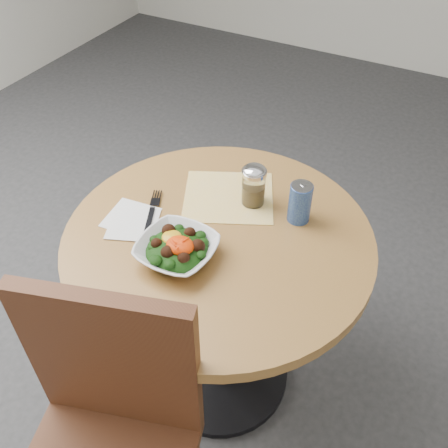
# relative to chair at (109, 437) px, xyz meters

# --- Properties ---
(ground) EXTENTS (6.00, 6.00, 0.00)m
(ground) POSITION_rel_chair_xyz_m (0.00, 0.56, -0.53)
(ground) COLOR #303033
(ground) RESTS_ON ground
(table) EXTENTS (0.90, 0.90, 0.75)m
(table) POSITION_rel_chair_xyz_m (0.00, 0.56, 0.02)
(table) COLOR black
(table) RESTS_ON ground
(chair) EXTENTS (0.53, 0.53, 0.95)m
(chair) POSITION_rel_chair_xyz_m (0.00, 0.00, 0.00)
(chair) COLOR #562F18
(chair) RESTS_ON ground
(cloth_napkin) EXTENTS (0.36, 0.35, 0.00)m
(cloth_napkin) POSITION_rel_chair_xyz_m (-0.05, 0.72, 0.22)
(cloth_napkin) COLOR #E3A40B
(cloth_napkin) RESTS_ON table
(paper_napkins) EXTENTS (0.19, 0.19, 0.00)m
(paper_napkins) POSITION_rel_chair_xyz_m (-0.25, 0.49, 0.22)
(paper_napkins) COLOR white
(paper_napkins) RESTS_ON table
(salad_bowl) EXTENTS (0.21, 0.21, 0.08)m
(salad_bowl) POSITION_rel_chair_xyz_m (-0.05, 0.43, 0.25)
(salad_bowl) COLOR silver
(salad_bowl) RESTS_ON table
(fork) EXTENTS (0.11, 0.22, 0.00)m
(fork) POSITION_rel_chair_xyz_m (-0.21, 0.54, 0.23)
(fork) COLOR black
(fork) RESTS_ON table
(spice_shaker) EXTENTS (0.08, 0.08, 0.14)m
(spice_shaker) POSITION_rel_chair_xyz_m (0.03, 0.74, 0.29)
(spice_shaker) COLOR silver
(spice_shaker) RESTS_ON table
(beverage_can) EXTENTS (0.07, 0.07, 0.13)m
(beverage_can) POSITION_rel_chair_xyz_m (0.18, 0.73, 0.28)
(beverage_can) COLOR navy
(beverage_can) RESTS_ON table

